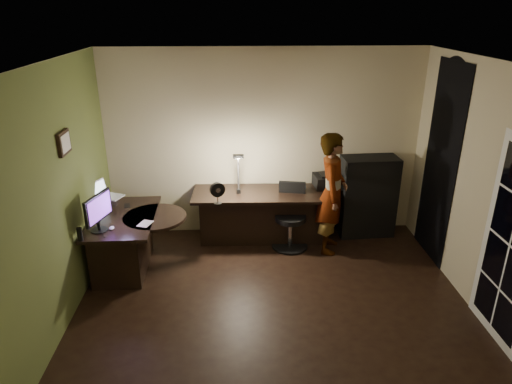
{
  "coord_description": "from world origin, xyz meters",
  "views": [
    {
      "loc": [
        -0.41,
        -4.3,
        3.2
      ],
      "look_at": [
        -0.15,
        1.05,
        1.0
      ],
      "focal_mm": 32.0,
      "sensor_mm": 36.0,
      "label": 1
    }
  ],
  "objects_px": {
    "office_chair": "(291,218)",
    "cabinet": "(367,196)",
    "desk_right": "(264,217)",
    "monitor": "(98,218)",
    "desk_left": "(126,243)",
    "person": "(332,193)"
  },
  "relations": [
    {
      "from": "monitor",
      "to": "person",
      "type": "relative_size",
      "value": 0.3
    },
    {
      "from": "person",
      "to": "monitor",
      "type": "bearing_deg",
      "value": 118.64
    },
    {
      "from": "cabinet",
      "to": "office_chair",
      "type": "relative_size",
      "value": 1.31
    },
    {
      "from": "desk_left",
      "to": "office_chair",
      "type": "distance_m",
      "value": 2.23
    },
    {
      "from": "desk_left",
      "to": "cabinet",
      "type": "relative_size",
      "value": 1.07
    },
    {
      "from": "cabinet",
      "to": "desk_left",
      "type": "bearing_deg",
      "value": -169.14
    },
    {
      "from": "desk_left",
      "to": "person",
      "type": "relative_size",
      "value": 0.76
    },
    {
      "from": "monitor",
      "to": "office_chair",
      "type": "bearing_deg",
      "value": 36.23
    },
    {
      "from": "cabinet",
      "to": "person",
      "type": "height_order",
      "value": "person"
    },
    {
      "from": "office_chair",
      "to": "person",
      "type": "distance_m",
      "value": 0.67
    },
    {
      "from": "cabinet",
      "to": "person",
      "type": "distance_m",
      "value": 0.81
    },
    {
      "from": "desk_left",
      "to": "cabinet",
      "type": "distance_m",
      "value": 3.46
    },
    {
      "from": "desk_right",
      "to": "office_chair",
      "type": "height_order",
      "value": "office_chair"
    },
    {
      "from": "cabinet",
      "to": "person",
      "type": "relative_size",
      "value": 0.71
    },
    {
      "from": "monitor",
      "to": "person",
      "type": "height_order",
      "value": "person"
    },
    {
      "from": "desk_right",
      "to": "monitor",
      "type": "xyz_separation_m",
      "value": [
        -2.01,
        -1.06,
        0.53
      ]
    },
    {
      "from": "desk_right",
      "to": "person",
      "type": "distance_m",
      "value": 1.06
    },
    {
      "from": "desk_left",
      "to": "person",
      "type": "xyz_separation_m",
      "value": [
        2.72,
        0.38,
        0.47
      ]
    },
    {
      "from": "office_chair",
      "to": "cabinet",
      "type": "bearing_deg",
      "value": 27.97
    },
    {
      "from": "desk_right",
      "to": "office_chair",
      "type": "xyz_separation_m",
      "value": [
        0.36,
        -0.22,
        0.08
      ]
    },
    {
      "from": "monitor",
      "to": "office_chair",
      "type": "relative_size",
      "value": 0.55
    },
    {
      "from": "desk_right",
      "to": "monitor",
      "type": "bearing_deg",
      "value": -150.52
    }
  ]
}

